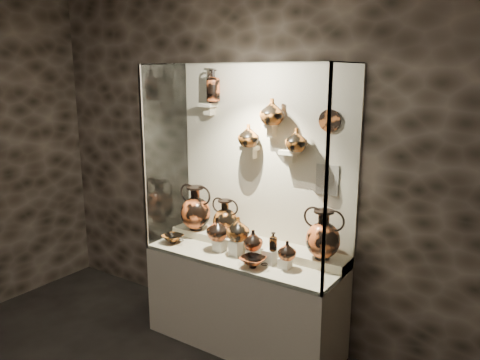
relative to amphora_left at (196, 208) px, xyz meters
name	(u,v)px	position (x,y,z in m)	size (l,w,h in m)	color
wall_back	(265,159)	(0.62, 0.20, 0.49)	(5.00, 0.02, 3.20)	black
plinth	(244,301)	(0.62, -0.12, -0.71)	(1.70, 0.60, 0.80)	beige
front_tier	(244,256)	(0.62, -0.12, -0.29)	(1.68, 0.58, 0.03)	#C0B495
rear_tier	(255,246)	(0.62, 0.05, -0.26)	(1.70, 0.25, 0.10)	#C0B495
back_panel	(264,159)	(0.62, 0.19, 0.49)	(1.70, 0.03, 1.60)	beige
glass_front	(223,171)	(0.62, -0.42, 0.49)	(1.70, 0.01, 1.60)	white
glass_left	(166,155)	(-0.23, -0.12, 0.49)	(0.01, 0.60, 1.60)	white
glass_right	(344,178)	(1.47, -0.12, 0.49)	(0.01, 0.60, 1.60)	white
glass_top	(245,64)	(0.62, -0.12, 1.29)	(1.70, 0.60, 0.01)	white
frame_post_left	(144,160)	(-0.22, -0.41, 0.49)	(0.02, 0.02, 1.60)	gray
frame_post_right	(326,186)	(1.46, -0.41, 0.49)	(0.02, 0.02, 1.60)	gray
pedestal_a	(220,245)	(0.40, -0.17, -0.23)	(0.09, 0.09, 0.10)	silver
pedestal_b	(236,248)	(0.57, -0.17, -0.21)	(0.09, 0.09, 0.13)	silver
pedestal_c	(253,254)	(0.74, -0.17, -0.23)	(0.09, 0.09, 0.09)	silver
pedestal_d	(270,257)	(0.90, -0.17, -0.22)	(0.09, 0.09, 0.12)	silver
pedestal_e	(285,263)	(1.04, -0.17, -0.24)	(0.09, 0.09, 0.08)	silver
bracket_ul	(208,105)	(0.07, 0.12, 0.94)	(0.14, 0.12, 0.04)	beige
bracket_ca	(250,148)	(0.52, 0.12, 0.59)	(0.14, 0.12, 0.04)	beige
bracket_cb	(270,126)	(0.72, 0.12, 0.79)	(0.10, 0.12, 0.04)	beige
bracket_cc	(289,152)	(0.90, 0.12, 0.59)	(0.14, 0.12, 0.04)	beige
amphora_left	(196,208)	(0.00, 0.00, 0.00)	(0.33, 0.33, 0.42)	#D35A28
amphora_mid	(225,217)	(0.32, 0.02, -0.04)	(0.27, 0.27, 0.33)	#B05C1F
amphora_right	(323,234)	(1.27, 0.01, -0.01)	(0.32, 0.32, 0.40)	#D35A28
jug_a	(218,229)	(0.38, -0.18, -0.08)	(0.19, 0.19, 0.20)	#D35A28
jug_b	(238,229)	(0.58, -0.16, -0.05)	(0.20, 0.20, 0.20)	#B05C1F
jug_c	(253,240)	(0.75, -0.18, -0.10)	(0.16, 0.16, 0.17)	#D35A28
jug_e	(287,250)	(1.06, -0.19, -0.12)	(0.14, 0.14, 0.15)	#D35A28
lekythos_small	(273,240)	(0.93, -0.18, -0.07)	(0.08, 0.08, 0.17)	#B05C1F
kylix_left	(173,238)	(-0.06, -0.25, -0.23)	(0.23, 0.20, 0.09)	#B05C1F
kylix_right	(253,261)	(0.82, -0.31, -0.23)	(0.25, 0.22, 0.10)	#D35A28
lekythos_tall	(213,84)	(0.15, 0.10, 1.12)	(0.13, 0.13, 0.33)	#D35A28
ovoid_vase_a	(249,136)	(0.53, 0.08, 0.70)	(0.18, 0.18, 0.19)	#B05C1F
ovoid_vase_b	(272,112)	(0.76, 0.07, 0.92)	(0.20, 0.20, 0.21)	#B05C1F
ovoid_vase_c	(296,140)	(0.98, 0.08, 0.70)	(0.18, 0.18, 0.19)	#B05C1F
wall_plate	(330,121)	(1.22, 0.16, 0.86)	(0.17, 0.17, 0.02)	#AA5021
info_placard	(327,180)	(1.21, 0.17, 0.39)	(0.19, 0.01, 0.25)	beige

